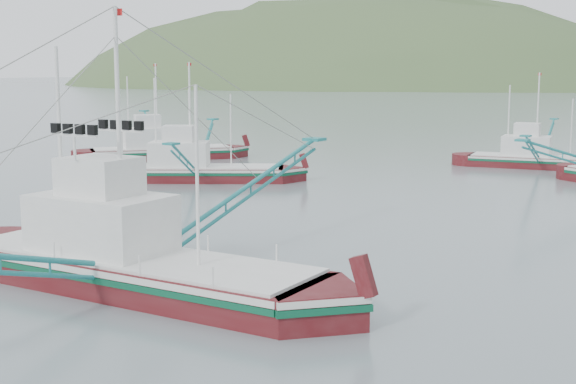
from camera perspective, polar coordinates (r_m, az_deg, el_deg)
The scene contains 6 objects.
ground at distance 32.19m, azimuth -5.76°, elevation -7.03°, with size 1200.00×1200.00×0.00m, color slate.
main_boat at distance 32.63m, azimuth -11.34°, elevation -3.83°, with size 16.43×29.61×11.98m.
bg_boat_left at distance 63.11m, azimuth -6.61°, elevation 2.68°, with size 16.73×22.51×9.95m.
bg_boat_far at distance 74.42m, azimuth 17.41°, elevation 2.77°, with size 12.72×22.24×9.06m.
bg_boat_extra at distance 78.73m, azimuth -9.02°, elevation 3.86°, with size 21.14×19.54×9.95m.
headland_left at distance 432.97m, azimuth 4.94°, elevation 7.60°, with size 448.00×308.00×210.00m, color #3F592D.
Camera 1 is at (19.17, -24.34, 8.75)m, focal length 50.00 mm.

